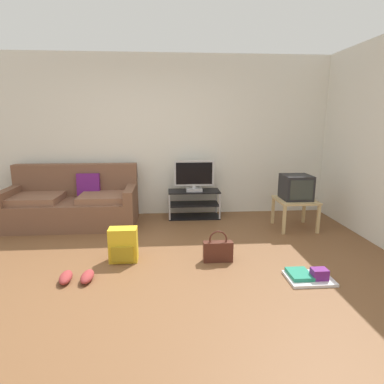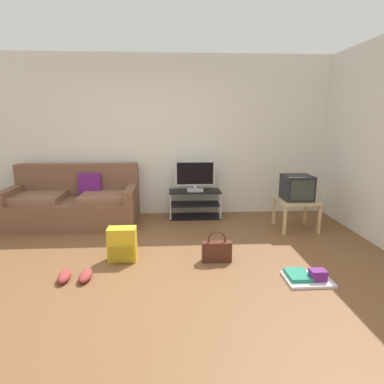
{
  "view_description": "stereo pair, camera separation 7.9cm",
  "coord_description": "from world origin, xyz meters",
  "px_view_note": "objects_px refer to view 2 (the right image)",
  "views": [
    {
      "loc": [
        0.24,
        -3.22,
        1.63
      ],
      "look_at": [
        0.57,
        1.21,
        0.65
      ],
      "focal_mm": 30.41,
      "sensor_mm": 36.0,
      "label": 1
    },
    {
      "loc": [
        0.32,
        -3.22,
        1.63
      ],
      "look_at": [
        0.57,
        1.21,
        0.65
      ],
      "focal_mm": 30.41,
      "sensor_mm": 36.0,
      "label": 2
    }
  ],
  "objects_px": {
    "backpack": "(122,245)",
    "couch": "(75,203)",
    "side_table": "(296,204)",
    "handbag": "(217,251)",
    "crt_tv": "(297,188)",
    "tv_stand": "(195,204)",
    "flat_tv": "(195,176)",
    "floor_tray": "(307,277)",
    "sneakers_pair": "(75,276)"
  },
  "relations": [
    {
      "from": "backpack",
      "to": "couch",
      "type": "bearing_deg",
      "value": 106.81
    },
    {
      "from": "side_table",
      "to": "handbag",
      "type": "bearing_deg",
      "value": -140.71
    },
    {
      "from": "couch",
      "to": "crt_tv",
      "type": "relative_size",
      "value": 4.71
    },
    {
      "from": "tv_stand",
      "to": "backpack",
      "type": "height_order",
      "value": "tv_stand"
    },
    {
      "from": "side_table",
      "to": "crt_tv",
      "type": "distance_m",
      "value": 0.25
    },
    {
      "from": "flat_tv",
      "to": "tv_stand",
      "type": "bearing_deg",
      "value": 90.0
    },
    {
      "from": "flat_tv",
      "to": "floor_tray",
      "type": "bearing_deg",
      "value": -66.27
    },
    {
      "from": "couch",
      "to": "side_table",
      "type": "relative_size",
      "value": 3.46
    },
    {
      "from": "couch",
      "to": "backpack",
      "type": "relative_size",
      "value": 4.91
    },
    {
      "from": "tv_stand",
      "to": "side_table",
      "type": "relative_size",
      "value": 1.51
    },
    {
      "from": "tv_stand",
      "to": "flat_tv",
      "type": "height_order",
      "value": "flat_tv"
    },
    {
      "from": "tv_stand",
      "to": "floor_tray",
      "type": "bearing_deg",
      "value": -66.48
    },
    {
      "from": "couch",
      "to": "side_table",
      "type": "height_order",
      "value": "couch"
    },
    {
      "from": "side_table",
      "to": "floor_tray",
      "type": "height_order",
      "value": "side_table"
    },
    {
      "from": "floor_tray",
      "to": "side_table",
      "type": "bearing_deg",
      "value": 73.72
    },
    {
      "from": "couch",
      "to": "flat_tv",
      "type": "distance_m",
      "value": 1.99
    },
    {
      "from": "backpack",
      "to": "handbag",
      "type": "distance_m",
      "value": 1.11
    },
    {
      "from": "floor_tray",
      "to": "sneakers_pair",
      "type": "bearing_deg",
      "value": 176.25
    },
    {
      "from": "flat_tv",
      "to": "side_table",
      "type": "relative_size",
      "value": 1.16
    },
    {
      "from": "couch",
      "to": "tv_stand",
      "type": "bearing_deg",
      "value": 6.45
    },
    {
      "from": "sneakers_pair",
      "to": "crt_tv",
      "type": "bearing_deg",
      "value": 27.38
    },
    {
      "from": "tv_stand",
      "to": "floor_tray",
      "type": "xyz_separation_m",
      "value": [
        1.01,
        -2.33,
        -0.19
      ]
    },
    {
      "from": "flat_tv",
      "to": "crt_tv",
      "type": "distance_m",
      "value": 1.63
    },
    {
      "from": "crt_tv",
      "to": "floor_tray",
      "type": "bearing_deg",
      "value": -106.13
    },
    {
      "from": "flat_tv",
      "to": "backpack",
      "type": "relative_size",
      "value": 1.64
    },
    {
      "from": "couch",
      "to": "backpack",
      "type": "bearing_deg",
      "value": -56.89
    },
    {
      "from": "side_table",
      "to": "crt_tv",
      "type": "bearing_deg",
      "value": 90.0
    },
    {
      "from": "couch",
      "to": "side_table",
      "type": "xyz_separation_m",
      "value": [
        3.43,
        -0.47,
        0.06
      ]
    },
    {
      "from": "flat_tv",
      "to": "floor_tray",
      "type": "height_order",
      "value": "flat_tv"
    },
    {
      "from": "flat_tv",
      "to": "backpack",
      "type": "bearing_deg",
      "value": -119.97
    },
    {
      "from": "couch",
      "to": "flat_tv",
      "type": "bearing_deg",
      "value": 5.79
    },
    {
      "from": "handbag",
      "to": "couch",
      "type": "bearing_deg",
      "value": 142.71
    },
    {
      "from": "tv_stand",
      "to": "backpack",
      "type": "bearing_deg",
      "value": -119.64
    },
    {
      "from": "side_table",
      "to": "handbag",
      "type": "xyz_separation_m",
      "value": [
        -1.36,
        -1.11,
        -0.26
      ]
    },
    {
      "from": "couch",
      "to": "crt_tv",
      "type": "xyz_separation_m",
      "value": [
        3.43,
        -0.46,
        0.31
      ]
    },
    {
      "from": "tv_stand",
      "to": "backpack",
      "type": "relative_size",
      "value": 2.14
    },
    {
      "from": "couch",
      "to": "side_table",
      "type": "distance_m",
      "value": 3.47
    },
    {
      "from": "handbag",
      "to": "floor_tray",
      "type": "bearing_deg",
      "value": -31.08
    },
    {
      "from": "backpack",
      "to": "sneakers_pair",
      "type": "xyz_separation_m",
      "value": [
        -0.42,
        -0.47,
        -0.15
      ]
    },
    {
      "from": "flat_tv",
      "to": "couch",
      "type": "bearing_deg",
      "value": -174.21
    },
    {
      "from": "sneakers_pair",
      "to": "handbag",
      "type": "bearing_deg",
      "value": 13.59
    },
    {
      "from": "crt_tv",
      "to": "backpack",
      "type": "distance_m",
      "value": 2.71
    },
    {
      "from": "couch",
      "to": "flat_tv",
      "type": "xyz_separation_m",
      "value": [
        1.94,
        0.2,
        0.39
      ]
    },
    {
      "from": "handbag",
      "to": "sneakers_pair",
      "type": "xyz_separation_m",
      "value": [
        -1.53,
        -0.37,
        -0.09
      ]
    },
    {
      "from": "couch",
      "to": "sneakers_pair",
      "type": "height_order",
      "value": "couch"
    },
    {
      "from": "side_table",
      "to": "backpack",
      "type": "height_order",
      "value": "side_table"
    },
    {
      "from": "handbag",
      "to": "tv_stand",
      "type": "bearing_deg",
      "value": 94.36
    },
    {
      "from": "side_table",
      "to": "tv_stand",
      "type": "bearing_deg",
      "value": 155.1
    },
    {
      "from": "side_table",
      "to": "backpack",
      "type": "relative_size",
      "value": 1.42
    },
    {
      "from": "sneakers_pair",
      "to": "side_table",
      "type": "bearing_deg",
      "value": 27.12
    }
  ]
}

